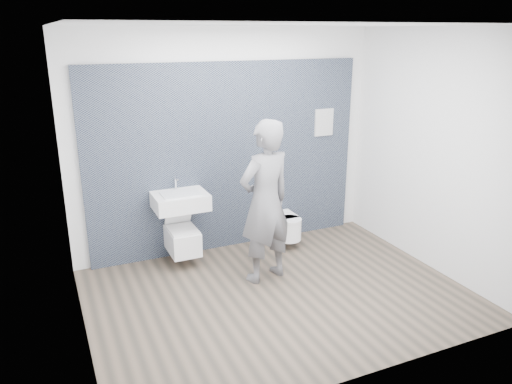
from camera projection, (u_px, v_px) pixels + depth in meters
name	position (u px, v px, depth m)	size (l,w,h in m)	color
ground	(278.00, 294.00, 5.45)	(4.00, 4.00, 0.00)	brown
room_shell	(281.00, 138.00, 4.92)	(4.00, 4.00, 4.00)	silver
tile_wall	(230.00, 244.00, 6.73)	(3.60, 0.06, 2.40)	black
washbasin	(180.00, 201.00, 5.97)	(0.64, 0.48, 0.48)	white
toilet_square	(182.00, 239.00, 6.11)	(0.35, 0.50, 0.64)	white
toilet_rounded	(286.00, 226.00, 6.65)	(0.32, 0.55, 0.30)	white
info_placard	(319.00, 230.00, 7.23)	(0.27, 0.03, 0.36)	white
visitor	(265.00, 202.00, 5.54)	(0.68, 0.45, 1.86)	slate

